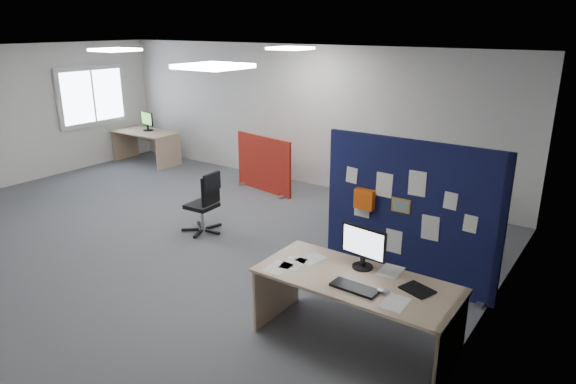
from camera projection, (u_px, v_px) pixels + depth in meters
The scene contains 18 objects.
floor at pixel (169, 237), 7.76m from camera, with size 9.00×9.00×0.00m, color #54575C.
ceiling at pixel (154, 52), 6.91m from camera, with size 9.00×7.00×0.02m, color white.
wall_back at pixel (298, 115), 10.06m from camera, with size 9.00×0.02×2.70m, color silver.
wall_left at pixel (1, 118), 9.79m from camera, with size 0.02×7.00×2.70m, color silver.
wall_right at pixel (485, 213), 4.89m from camera, with size 0.02×7.00×2.70m, color silver.
window at pixel (93, 96), 11.24m from camera, with size 0.06×1.70×1.30m.
ceiling_lights at pixel (207, 53), 7.26m from camera, with size 4.10×4.10×0.04m.
navy_divider at pixel (408, 214), 6.14m from camera, with size 2.19×0.30×1.81m.
main_desk at pixel (358, 292), 5.03m from camera, with size 1.97×0.87×0.73m.
monitor_main at pixel (363, 246), 5.09m from camera, with size 0.50×0.21×0.44m.
keyboard at pixel (354, 288), 4.75m from camera, with size 0.45×0.18×0.03m, color black.
mouse at pixel (383, 292), 4.67m from camera, with size 0.10×0.06×0.03m, color #A9A9AF.
paper_tray at pixel (417, 290), 4.73m from camera, with size 0.28×0.22×0.01m, color black.
red_divider at pixel (264, 164), 9.73m from camera, with size 1.41×0.30×1.06m.
second_desk at pixel (147, 139), 11.74m from camera, with size 1.54×0.77×0.73m.
monitor_second at pixel (147, 120), 11.66m from camera, with size 0.47×0.22×0.43m.
office_chair at pixel (206, 199), 7.73m from camera, with size 0.61×0.64×0.96m.
desk_papers at pixel (332, 272), 5.08m from camera, with size 1.47×0.89×0.00m.
Camera 1 is at (5.58, -4.83, 3.08)m, focal length 32.00 mm.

